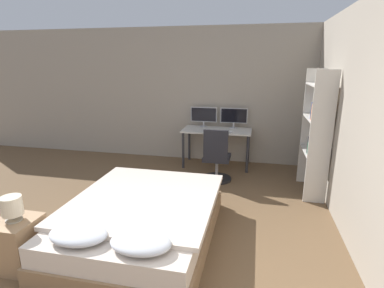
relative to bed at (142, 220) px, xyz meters
name	(u,v)px	position (x,y,z in m)	size (l,w,h in m)	color
wall_back	(205,96)	(0.18, 3.16, 1.11)	(12.00, 0.06, 2.70)	#9E9384
wall_side_right	(370,132)	(2.33, 0.27, 1.11)	(0.06, 12.00, 2.70)	#9E9384
bed	(142,220)	(0.00, 0.00, 0.00)	(1.62, 2.08, 0.56)	#846647
nightstand	(18,243)	(-1.05, -0.71, 0.01)	(0.40, 0.42, 0.51)	#997551
bedside_lamp	(12,206)	(-1.05, -0.71, 0.42)	(0.20, 0.20, 0.25)	gray
desk	(217,134)	(0.48, 2.77, 0.40)	(1.33, 0.64, 0.74)	beige
monitor_left	(204,115)	(0.18, 2.99, 0.73)	(0.53, 0.16, 0.40)	#B7B7BC
monitor_right	(234,117)	(0.79, 2.99, 0.73)	(0.53, 0.16, 0.40)	#B7B7BC
keyboard	(215,132)	(0.48, 2.56, 0.51)	(0.41, 0.13, 0.02)	#B7B7BC
computer_mouse	(231,132)	(0.78, 2.56, 0.52)	(0.07, 0.05, 0.04)	#B7B7BC
office_chair	(216,161)	(0.59, 1.97, 0.12)	(0.52, 0.52, 0.94)	black
bookshelf	(317,129)	(2.12, 1.76, 0.81)	(0.31, 0.82, 1.92)	beige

